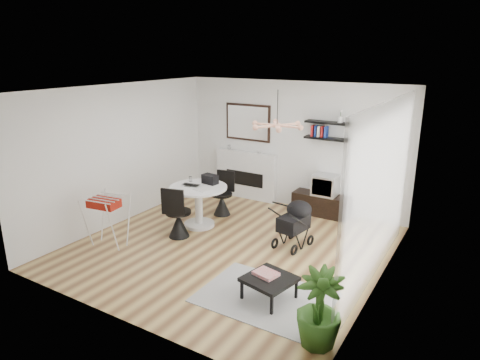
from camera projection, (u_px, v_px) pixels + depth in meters
The scene contains 25 objects.
floor at pixel (230, 247), 7.46m from camera, with size 5.00×5.00×0.00m, color brown.
ceiling at pixel (229, 89), 6.68m from camera, with size 5.00×5.00×0.00m, color white.
wall_back at pixel (293, 145), 9.12m from camera, with size 5.00×5.00×0.00m, color white.
wall_left at pixel (121, 154), 8.31m from camera, with size 5.00×5.00×0.00m, color white.
wall_right at pixel (384, 198), 5.83m from camera, with size 5.00×5.00×0.00m, color white.
sheer_curtain at pixel (380, 193), 6.04m from camera, with size 0.04×3.60×2.60m, color white.
fireplace at pixel (246, 169), 9.79m from camera, with size 1.50×0.17×2.16m.
shelf_lower at pixel (327, 138), 8.54m from camera, with size 0.90×0.25×0.04m, color black.
shelf_upper at pixel (328, 123), 8.45m from camera, with size 0.90×0.25×0.04m, color black.
pendant_lamp at pixel (277, 125), 6.74m from camera, with size 0.90×0.90×0.10m, color tan, non-canonical shape.
tv_console at pixel (321, 204), 8.87m from camera, with size 1.19×0.41×0.44m, color black.
crt_tv at pixel (325, 185), 8.71m from camera, with size 0.49×0.42×0.42m.
dining_table at pixel (199, 200), 8.21m from camera, with size 1.10×1.10×0.80m.
laptop at pixel (190, 186), 8.13m from camera, with size 0.35×0.22×0.03m, color black.
black_bag at pixel (210, 179), 8.29m from camera, with size 0.30×0.18×0.18m, color black.
newspaper at pixel (202, 189), 7.97m from camera, with size 0.30×0.25×0.01m, color silver.
drinking_glass at pixel (190, 179), 8.44m from camera, with size 0.06×0.06×0.10m, color white.
chair_far at pixel (222, 201), 8.87m from camera, with size 0.44×0.45×0.91m.
chair_near at pixel (178, 221), 7.77m from camera, with size 0.50×0.51×0.98m.
drying_rack at pixel (108, 220), 7.38m from camera, with size 0.67×0.64×0.90m.
stroller at pixel (295, 225), 7.41m from camera, with size 0.56×0.77×0.90m.
rug at pixel (265, 297), 5.91m from camera, with size 1.79×1.29×0.01m, color #A1A1A1.
coffee_table at pixel (269, 280), 5.81m from camera, with size 0.74×0.74×0.32m.
magazines at pixel (266, 274), 5.85m from camera, with size 0.31×0.25×0.04m, color red.
potted_plant at pixel (319, 308), 4.85m from camera, with size 0.53×0.53×0.95m, color #285217.
Camera 1 is at (3.67, -5.73, 3.27)m, focal length 32.00 mm.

